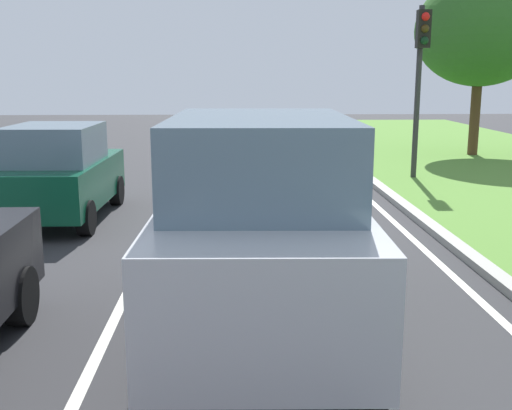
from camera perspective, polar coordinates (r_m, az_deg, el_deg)
ground_plane at (r=12.19m, az=-5.10°, el=-0.79°), size 60.00×60.00×0.00m
lane_line_center at (r=12.24m, az=-8.37°, el=-0.80°), size 0.12×32.00×0.01m
lane_line_right_edge at (r=12.53m, az=11.58°, el=-0.63°), size 0.12×32.00×0.01m
curb_right at (r=12.64m, az=13.79°, el=-0.35°), size 0.24×48.00×0.12m
car_suv_ahead at (r=6.34m, az=0.35°, el=-1.86°), size 2.08×4.55×2.28m
car_hatchback_far at (r=12.07m, az=-17.59°, el=2.83°), size 1.80×3.73×1.78m
traffic_light_near_right at (r=16.28m, az=14.89°, el=12.67°), size 0.32×0.50×4.32m
tree_roadside_far at (r=21.69m, az=19.95°, el=14.81°), size 4.14×4.14×5.79m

